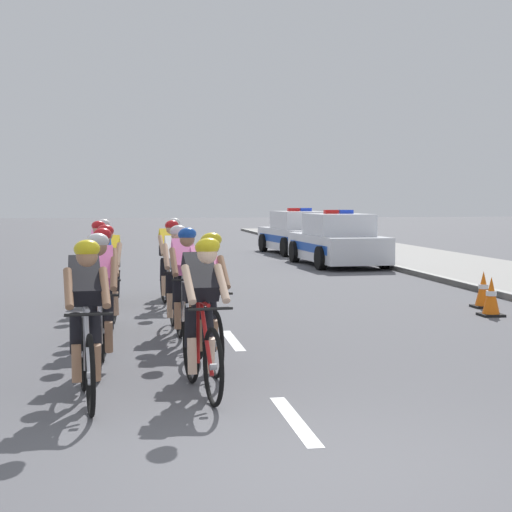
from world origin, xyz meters
TOP-DOWN VIEW (x-y plane):
  - ground_plane at (0.00, 0.00)m, footprint 160.00×160.00m
  - sidewalk_slab at (7.63, 14.00)m, footprint 3.94×60.00m
  - kerb_edge at (5.73, 14.00)m, footprint 0.16×60.00m
  - lane_markings_centre at (0.00, 5.47)m, footprint 0.14×17.60m
  - cyclist_lead at (-1.77, 2.35)m, footprint 0.45×1.72m
  - cyclist_second at (-0.69, 2.53)m, footprint 0.46×1.72m
  - cyclist_third at (-1.69, 3.76)m, footprint 0.42×1.72m
  - cyclist_fourth at (-0.52, 3.71)m, footprint 0.45×1.72m
  - cyclist_fifth at (-1.71, 5.34)m, footprint 0.44×1.72m
  - cyclist_sixth at (-0.65, 5.29)m, footprint 0.43×1.72m
  - cyclist_seventh at (-1.64, 6.71)m, footprint 0.45×1.72m
  - cyclist_eighth at (-0.69, 6.31)m, footprint 0.43×1.72m
  - cyclist_ninth at (-1.83, 8.87)m, footprint 0.42×1.72m
  - cyclist_tenth at (-0.64, 9.03)m, footprint 0.46×1.72m
  - cyclist_eleventh at (-1.78, 10.05)m, footprint 0.42×1.72m
  - cyclist_twelfth at (-0.46, 10.72)m, footprint 0.42×1.72m
  - police_car_nearest at (4.60, 17.30)m, footprint 2.17×4.49m
  - police_car_second at (4.61, 22.50)m, footprint 2.32×4.55m
  - traffic_cone_near at (4.43, 7.07)m, footprint 0.36×0.36m
  - traffic_cone_mid at (4.75, 8.06)m, footprint 0.36×0.36m

SIDE VIEW (x-z plane):
  - ground_plane at x=0.00m, z-range 0.00..0.00m
  - lane_markings_centre at x=0.00m, z-range 0.00..0.01m
  - sidewalk_slab at x=7.63m, z-range 0.00..0.12m
  - kerb_edge at x=5.73m, z-range 0.00..0.13m
  - traffic_cone_near at x=4.43m, z-range -0.01..0.63m
  - traffic_cone_mid at x=4.75m, z-range -0.01..0.63m
  - police_car_nearest at x=4.60m, z-range -0.12..1.48m
  - police_car_second at x=4.61m, z-range -0.12..1.48m
  - cyclist_lead at x=-1.77m, z-range 0.00..1.57m
  - cyclist_second at x=-0.69m, z-range 0.00..1.57m
  - cyclist_third at x=-1.69m, z-range 0.00..1.57m
  - cyclist_fourth at x=-0.52m, z-range 0.00..1.57m
  - cyclist_fifth at x=-1.71m, z-range 0.00..1.57m
  - cyclist_sixth at x=-0.65m, z-range 0.00..1.57m
  - cyclist_seventh at x=-1.64m, z-range 0.00..1.57m
  - cyclist_eighth at x=-0.69m, z-range 0.00..1.57m
  - cyclist_ninth at x=-1.83m, z-range 0.00..1.57m
  - cyclist_tenth at x=-0.64m, z-range 0.00..1.57m
  - cyclist_eleventh at x=-1.78m, z-range 0.00..1.57m
  - cyclist_twelfth at x=-0.46m, z-range 0.00..1.57m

